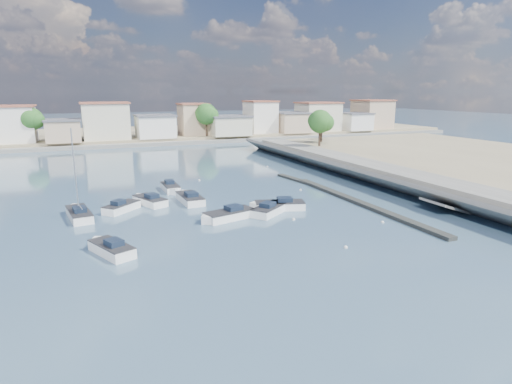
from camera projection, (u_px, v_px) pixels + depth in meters
ground at (217, 166)px, 71.47m from camera, size 400.00×400.00×0.00m
seawall_walkway at (421, 183)px, 53.83m from camera, size 5.00×90.00×1.80m
breakwater at (345, 197)px, 49.41m from camera, size 2.00×31.02×0.35m
far_shore_land at (161, 134)px, 118.10m from camera, size 160.00×40.00×1.40m
far_shore_quay at (177, 143)px, 99.27m from camera, size 160.00×2.50×0.80m
far_town at (213, 121)px, 107.53m from camera, size 113.01×12.80×8.35m
shore_trees at (215, 118)px, 98.43m from camera, size 74.56×38.32×7.92m
motorboat_a at (110, 249)px, 32.65m from camera, size 3.36×4.88×1.48m
motorboat_b at (123, 207)px, 44.35m from camera, size 4.12×4.00×1.48m
motorboat_c at (277, 206)px, 44.91m from camera, size 5.81×3.39×1.48m
motorboat_d at (227, 216)px, 41.34m from camera, size 5.74×3.30×1.48m
motorboat_e at (189, 198)px, 48.01m from camera, size 2.26×5.72×1.48m
motorboat_f at (149, 201)px, 47.01m from camera, size 3.38×5.08×1.48m
motorboat_g at (171, 188)px, 53.08m from camera, size 1.76×4.97×1.48m
motorboat_h at (271, 209)px, 43.57m from camera, size 5.07×4.49×1.48m
sailboat at (79, 214)px, 41.87m from camera, size 2.60×6.04×9.00m
mooring_buoys at (288, 198)px, 49.69m from camera, size 13.48×36.62×0.32m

